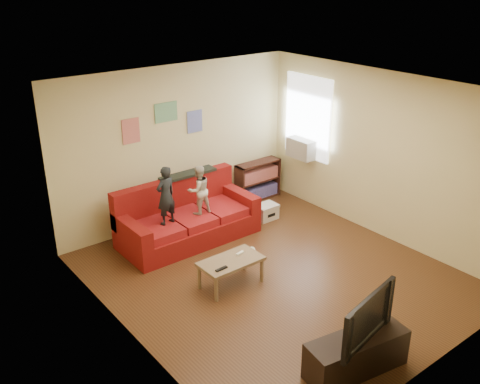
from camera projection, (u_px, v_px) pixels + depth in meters
room_shell at (277, 190)px, 7.21m from camera, size 4.52×5.02×2.72m
sofa at (186, 219)px, 8.70m from camera, size 2.23×1.03×0.98m
child_a at (166, 196)px, 8.07m from camera, size 0.37×0.28×0.93m
child_b at (199, 190)px, 8.44m from camera, size 0.40×0.32×0.80m
coffee_table at (231, 264)px, 7.39m from camera, size 0.88×0.49×0.40m
remote at (221, 269)px, 7.13m from camera, size 0.19×0.06×0.02m
game_controller at (240, 253)px, 7.51m from camera, size 0.14×0.06×0.03m
bookshelf at (258, 182)px, 10.19m from camera, size 0.92×0.28×0.74m
window at (308, 117)px, 9.56m from camera, size 0.04×1.08×1.48m
ac_unit at (302, 148)px, 9.71m from camera, size 0.28×0.55×0.35m
artwork_left at (131, 131)px, 8.37m from camera, size 0.30×0.01×0.40m
artwork_center at (166, 112)px, 8.66m from camera, size 0.42×0.01×0.32m
artwork_right at (195, 121)px, 9.07m from camera, size 0.30×0.01×0.38m
file_box at (266, 212)px, 9.43m from camera, size 0.39×0.30×0.27m
tv_stand at (356, 354)px, 5.85m from camera, size 1.23×0.59×0.44m
television at (360, 315)px, 5.65m from camera, size 1.01×0.32×0.58m
tissue at (252, 250)px, 8.32m from camera, size 0.13×0.13×0.11m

